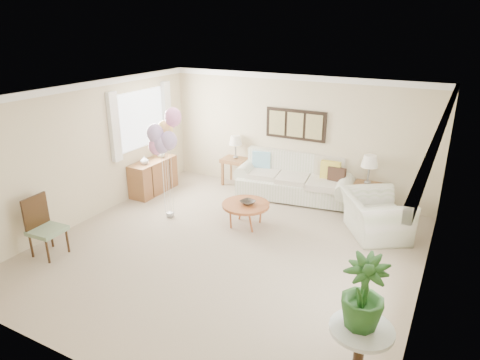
{
  "coord_description": "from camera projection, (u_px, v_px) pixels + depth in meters",
  "views": [
    {
      "loc": [
        3.18,
        -5.5,
        3.63
      ],
      "look_at": [
        -0.08,
        0.6,
        1.05
      ],
      "focal_mm": 32.0,
      "sensor_mm": 36.0,
      "label": 1
    }
  ],
  "objects": [
    {
      "name": "accent_chair",
      "position": [
        43.0,
        225.0,
        6.93
      ],
      "size": [
        0.52,
        0.52,
        1.0
      ],
      "color": "gray",
      "rests_on": "ground"
    },
    {
      "name": "side_table",
      "position": [
        360.0,
        342.0,
        4.39
      ],
      "size": [
        0.66,
        0.66,
        0.71
      ],
      "color": "silver",
      "rests_on": "ground"
    },
    {
      "name": "armchair",
      "position": [
        375.0,
        215.0,
        7.61
      ],
      "size": [
        1.49,
        1.53,
        0.76
      ],
      "primitive_type": "imported",
      "rotation": [
        0.0,
        0.0,
        2.14
      ],
      "color": "silver",
      "rests_on": "ground"
    },
    {
      "name": "credenza",
      "position": [
        153.0,
        176.0,
        9.55
      ],
      "size": [
        0.46,
        1.2,
        0.74
      ],
      "color": "olive",
      "rests_on": "ground"
    },
    {
      "name": "ground_plane",
      "position": [
        228.0,
        250.0,
        7.22
      ],
      "size": [
        6.0,
        6.0,
        0.0
      ],
      "primitive_type": "plane",
      "color": "tan"
    },
    {
      "name": "end_table_right",
      "position": [
        367.0,
        188.0,
        8.64
      ],
      "size": [
        0.51,
        0.46,
        0.56
      ],
      "color": "olive",
      "rests_on": "ground"
    },
    {
      "name": "decor_bowl",
      "position": [
        248.0,
        202.0,
        7.9
      ],
      "size": [
        0.33,
        0.33,
        0.07
      ],
      "primitive_type": "imported",
      "rotation": [
        0.0,
        0.0,
        -0.3
      ],
      "color": "#302820",
      "rests_on": "coffee_table"
    },
    {
      "name": "coffee_table",
      "position": [
        246.0,
        205.0,
        7.94
      ],
      "size": [
        0.89,
        0.89,
        0.45
      ],
      "color": "brown",
      "rests_on": "ground"
    },
    {
      "name": "lamp_right",
      "position": [
        370.0,
        162.0,
        8.45
      ],
      "size": [
        0.34,
        0.34,
        0.6
      ],
      "color": "gray",
      "rests_on": "end_table_right"
    },
    {
      "name": "vase_white",
      "position": [
        144.0,
        160.0,
        9.15
      ],
      "size": [
        0.18,
        0.18,
        0.18
      ],
      "primitive_type": "imported",
      "rotation": [
        0.0,
        0.0,
        0.03
      ],
      "color": "silver",
      "rests_on": "credenza"
    },
    {
      "name": "potted_plant",
      "position": [
        363.0,
        293.0,
        4.22
      ],
      "size": [
        0.48,
        0.48,
        0.79
      ],
      "primitive_type": "imported",
      "rotation": [
        0.0,
        0.0,
        -0.08
      ],
      "color": "#275221",
      "rests_on": "side_table"
    },
    {
      "name": "balloon_cluster",
      "position": [
        163.0,
        136.0,
        7.81
      ],
      "size": [
        0.58,
        0.6,
        2.18
      ],
      "color": "gray",
      "rests_on": "ground"
    },
    {
      "name": "room_shell",
      "position": [
        223.0,
        156.0,
        6.77
      ],
      "size": [
        6.04,
        6.04,
        2.6
      ],
      "color": "beige",
      "rests_on": "ground"
    },
    {
      "name": "sofa",
      "position": [
        295.0,
        181.0,
        9.28
      ],
      "size": [
        2.72,
        1.3,
        0.96
      ],
      "color": "silver",
      "rests_on": "ground"
    },
    {
      "name": "wall_art_triptych",
      "position": [
        295.0,
        125.0,
        9.13
      ],
      "size": [
        1.35,
        0.06,
        0.65
      ],
      "color": "black",
      "rests_on": "ground"
    },
    {
      "name": "end_table_left",
      "position": [
        236.0,
        162.0,
        9.96
      ],
      "size": [
        0.59,
        0.53,
        0.64
      ],
      "color": "olive",
      "rests_on": "ground"
    },
    {
      "name": "lamp_left",
      "position": [
        236.0,
        141.0,
        9.78
      ],
      "size": [
        0.31,
        0.31,
        0.54
      ],
      "color": "gray",
      "rests_on": "end_table_left"
    },
    {
      "name": "vase_sage",
      "position": [
        161.0,
        153.0,
        9.62
      ],
      "size": [
        0.2,
        0.2,
        0.18
      ],
      "primitive_type": "imported",
      "rotation": [
        0.0,
        0.0,
        -0.13
      ],
      "color": "beige",
      "rests_on": "credenza"
    }
  ]
}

